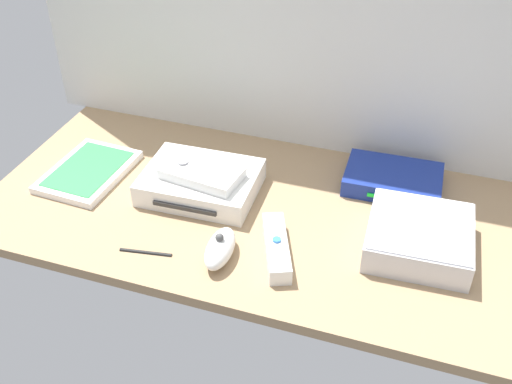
{
  "coord_description": "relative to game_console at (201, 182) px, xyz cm",
  "views": [
    {
      "loc": [
        27.95,
        -83.21,
        69.82
      ],
      "look_at": [
        0.0,
        0.0,
        4.0
      ],
      "focal_mm": 43.03,
      "sensor_mm": 36.0,
      "label": 1
    }
  ],
  "objects": [
    {
      "name": "network_router",
      "position": [
        34.1,
        13.15,
        -0.5
      ],
      "size": [
        18.37,
        12.81,
        3.4
      ],
      "rotation": [
        0.0,
        0.0,
        0.03
      ],
      "color": "navy",
      "rests_on": "ground_plane"
    },
    {
      "name": "game_case",
      "position": [
        -23.2,
        -1.88,
        -1.44
      ],
      "size": [
        14.58,
        19.69,
        1.56
      ],
      "rotation": [
        0.0,
        0.0,
        -0.05
      ],
      "color": "white",
      "rests_on": "ground_plane"
    },
    {
      "name": "remote_classic_pad",
      "position": [
        0.93,
        -1.25,
        3.21
      ],
      "size": [
        15.34,
        9.86,
        2.4
      ],
      "rotation": [
        0.0,
        0.0,
        -0.13
      ],
      "color": "white",
      "rests_on": "game_console"
    },
    {
      "name": "stylus_pen",
      "position": [
        -2.22,
        -18.85,
        -1.85
      ],
      "size": [
        9.0,
        2.12,
        0.7
      ],
      "primitive_type": "cylinder",
      "rotation": [
        0.0,
        1.57,
        0.16
      ],
      "color": "black",
      "rests_on": "ground_plane"
    },
    {
      "name": "game_console",
      "position": [
        0.0,
        0.0,
        0.0
      ],
      "size": [
        21.54,
        17.06,
        4.4
      ],
      "rotation": [
        0.0,
        0.0,
        0.03
      ],
      "color": "white",
      "rests_on": "ground_plane"
    },
    {
      "name": "mini_computer",
      "position": [
        40.77,
        -3.29,
        0.44
      ],
      "size": [
        17.76,
        17.76,
        5.3
      ],
      "rotation": [
        0.0,
        0.0,
        0.05
      ],
      "color": "silver",
      "rests_on": "ground_plane"
    },
    {
      "name": "remote_wand",
      "position": [
        18.65,
        -12.17,
        -0.69
      ],
      "size": [
        8.98,
        15.05,
        3.4
      ],
      "rotation": [
        0.0,
        0.0,
        0.39
      ],
      "color": "white",
      "rests_on": "ground_plane"
    },
    {
      "name": "remote_nunchuk",
      "position": [
        10.06,
        -15.89,
        -0.16
      ],
      "size": [
        5.07,
        10.28,
        5.1
      ],
      "rotation": [
        0.0,
        0.0,
        0.07
      ],
      "color": "white",
      "rests_on": "ground_plane"
    },
    {
      "name": "ground_plane",
      "position": [
        11.59,
        -1.87,
        -3.2
      ],
      "size": [
        100.0,
        48.0,
        2.0
      ],
      "primitive_type": "cube",
      "color": "#9E7F5B",
      "rests_on": "ground"
    }
  ]
}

